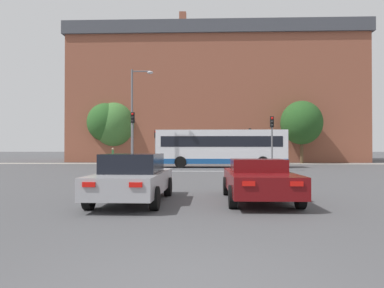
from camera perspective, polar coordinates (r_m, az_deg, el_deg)
stop_line_strip at (r=27.27m, az=1.48°, el=-4.16°), size 7.72×0.30×0.01m
far_pavement at (r=41.08m, az=1.68°, el=-3.01°), size 68.58×2.50×0.01m
brick_civic_building at (r=52.80m, az=3.44°, el=6.83°), size 37.19×16.59×19.54m
car_saloon_left at (r=11.62m, az=-8.92°, el=-5.07°), size 2.05×4.94×1.48m
car_roadster_right at (r=11.92m, az=10.10°, el=-5.36°), size 2.05×4.88×1.30m
bus_crossing_lead at (r=32.83m, az=4.42°, el=-0.53°), size 11.21×2.65×3.25m
traffic_light_far_right at (r=40.62m, az=8.81°, el=0.63°), size 0.26×0.31×3.83m
traffic_light_near_right at (r=28.08m, az=12.09°, el=1.48°), size 0.26×0.31×4.01m
traffic_light_near_left at (r=28.45m, az=-9.03°, el=1.89°), size 0.26×0.31×4.38m
traffic_light_far_left at (r=40.45m, az=-5.58°, el=0.43°), size 0.26×0.31×3.61m
street_lamp_junction at (r=30.66m, az=-8.65°, el=5.23°), size 1.80×0.36×8.05m
pedestrian_waiting at (r=41.45m, az=13.75°, el=-1.63°), size 0.40×0.46×1.66m
pedestrian_walking_east at (r=42.61m, az=-11.98°, el=-1.52°), size 0.28×0.43×1.76m
pedestrian_walking_west at (r=40.97m, az=7.45°, el=-1.57°), size 0.42×0.45×1.75m
tree_by_building at (r=46.50m, az=-11.66°, el=2.89°), size 5.21×5.21×7.30m
tree_kerbside at (r=43.90m, az=16.35°, el=3.13°), size 4.68×4.68×7.04m
tree_distant at (r=46.32m, az=-13.04°, el=3.23°), size 4.41×4.41×7.15m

